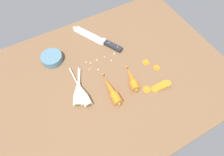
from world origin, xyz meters
TOP-DOWN VIEW (x-y plane):
  - ground_plane at (0.00, 0.00)cm, footprint 120.00×90.00cm
  - chefs_knife at (5.03, 26.98)cm, footprint 19.05×32.33cm
  - whole_carrot at (-3.66, -8.68)cm, footprint 4.66×19.04cm
  - whole_carrot_second at (7.96, -8.14)cm, footprint 6.54×14.98cm
  - parsnip_front at (-16.37, -2.27)cm, footprint 4.11×24.00cm
  - parsnip_mid_left at (-17.74, -1.69)cm, footprint 11.04×19.53cm
  - parsnip_mid_right at (-18.06, -1.19)cm, footprint 11.20×20.30cm
  - carrot_slice_stack at (18.65, -17.29)cm, footprint 10.05×4.78cm
  - carrot_slice_stray_near at (23.70, -6.95)cm, footprint 3.33×3.33cm
  - carrot_slice_stray_mid at (20.77, -1.45)cm, footprint 3.49×3.49cm
  - carrot_slice_stray_far at (11.95, -15.19)cm, footprint 3.82×3.82cm
  - prep_bowl at (-21.86, 23.66)cm, footprint 11.00×11.00cm
  - mince_crumbs at (0.23, 10.93)cm, footprint 17.54×8.05cm

SIDE VIEW (x-z plane):
  - ground_plane at x=0.00cm, z-range -4.00..0.00cm
  - mince_crumbs at x=0.23cm, z-range -0.09..0.81cm
  - carrot_slice_stray_near at x=23.70cm, z-range 0.01..0.71cm
  - carrot_slice_stray_mid at x=20.77cm, z-range 0.01..0.71cm
  - carrot_slice_stray_far at x=11.95cm, z-range 0.01..0.71cm
  - chefs_knife at x=5.03cm, z-range -1.44..2.74cm
  - carrot_slice_stack at x=18.65cm, z-range -0.65..2.82cm
  - parsnip_front at x=-16.37cm, z-range -0.02..3.98cm
  - parsnip_mid_right at x=-18.06cm, z-range -0.02..3.98cm
  - parsnip_mid_left at x=-17.74cm, z-range -0.02..3.98cm
  - whole_carrot at x=-3.66cm, z-range 0.00..4.20cm
  - whole_carrot_second at x=7.96cm, z-range 0.00..4.20cm
  - prep_bowl at x=-21.86cm, z-range 0.15..4.15cm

